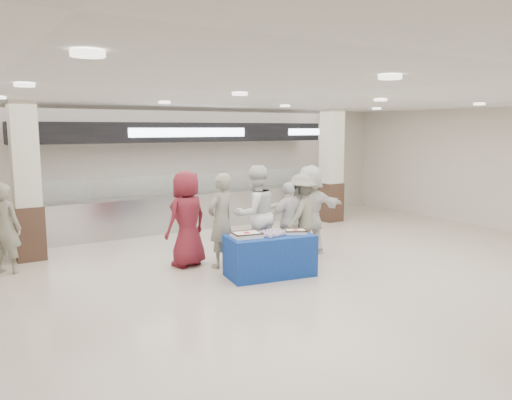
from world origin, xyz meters
TOP-DOWN VIEW (x-y plane):
  - ground at (0.00, 0.00)m, footprint 14.00×14.00m
  - serving_line at (0.00, 5.40)m, footprint 8.70×0.85m
  - column_left at (-4.00, 4.20)m, footprint 0.55×0.55m
  - column_right at (4.00, 4.20)m, footprint 0.55×0.55m
  - display_table at (-0.51, 0.63)m, footprint 1.66×1.03m
  - sheet_cake_left at (-0.95, 0.72)m, footprint 0.56×0.47m
  - sheet_cake_right at (-0.03, 0.51)m, footprint 0.48×0.45m
  - cupcake_tray at (-0.47, 0.62)m, footprint 0.48×0.39m
  - civilian_maroon at (-1.49, 2.04)m, footprint 1.04×0.83m
  - soldier_a at (-0.96, 1.64)m, footprint 0.78×0.66m
  - chef_tall at (-0.22, 1.58)m, footprint 0.95×0.74m
  - chef_short at (0.53, 1.47)m, footprint 0.93×0.40m
  - soldier_b at (0.88, 1.49)m, footprint 1.28×1.03m
  - civilian_white at (1.11, 1.55)m, footprint 1.83×0.83m
  - soldier_bg at (-4.51, 3.39)m, footprint 0.73×0.70m

SIDE VIEW (x-z plane):
  - ground at x=0.00m, z-range 0.00..0.00m
  - display_table at x=-0.51m, z-range 0.00..0.75m
  - cupcake_tray at x=-0.47m, z-range 0.75..0.82m
  - chef_short at x=0.53m, z-range 0.00..1.57m
  - sheet_cake_right at x=-0.03m, z-range 0.75..0.83m
  - sheet_cake_left at x=-0.95m, z-range 0.75..0.85m
  - soldier_bg at x=-4.51m, z-range 0.00..1.68m
  - soldier_b at x=0.88m, z-range 0.00..1.74m
  - soldier_a at x=-0.96m, z-range 0.00..1.82m
  - civilian_maroon at x=-1.49m, z-range 0.00..1.85m
  - civilian_white at x=1.11m, z-range 0.00..1.90m
  - chef_tall at x=-0.22m, z-range 0.00..1.94m
  - serving_line at x=0.00m, z-range -0.24..2.56m
  - column_left at x=-4.00m, z-range -0.07..3.13m
  - column_right at x=4.00m, z-range -0.07..3.13m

